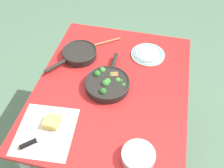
# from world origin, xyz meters

# --- Properties ---
(ground_plane) EXTENTS (14.00, 14.00, 0.00)m
(ground_plane) POSITION_xyz_m (0.00, 0.00, 0.00)
(ground_plane) COLOR #51755B
(dining_table_red) EXTENTS (1.11, 0.89, 0.75)m
(dining_table_red) POSITION_xyz_m (0.00, 0.00, 0.66)
(dining_table_red) COLOR red
(dining_table_red) RESTS_ON ground_plane
(skillet_broccoli) EXTENTS (0.39, 0.26, 0.07)m
(skillet_broccoli) POSITION_xyz_m (-0.01, 0.03, 0.78)
(skillet_broccoli) COLOR black
(skillet_broccoli) RESTS_ON dining_table_red
(skillet_eggs) EXTENTS (0.34, 0.27, 0.05)m
(skillet_eggs) POSITION_xyz_m (0.20, 0.27, 0.78)
(skillet_eggs) COLOR black
(skillet_eggs) RESTS_ON dining_table_red
(wooden_spoon) EXTENTS (0.23, 0.30, 0.02)m
(wooden_spoon) POSITION_xyz_m (0.32, 0.22, 0.76)
(wooden_spoon) COLOR #996B42
(wooden_spoon) RESTS_ON dining_table_red
(parchment_sheet) EXTENTS (0.34, 0.32, 0.00)m
(parchment_sheet) POSITION_xyz_m (-0.37, 0.26, 0.75)
(parchment_sheet) COLOR beige
(parchment_sheet) RESTS_ON dining_table_red
(grater_knife) EXTENTS (0.21, 0.22, 0.02)m
(grater_knife) POSITION_xyz_m (-0.43, 0.27, 0.76)
(grater_knife) COLOR silver
(grater_knife) RESTS_ON dining_table_red
(cheese_block) EXTENTS (0.08, 0.08, 0.04)m
(cheese_block) POSITION_xyz_m (-0.33, 0.24, 0.78)
(cheese_block) COLOR #E0C15B
(cheese_block) RESTS_ON dining_table_red
(dinner_plate_stack) EXTENTS (0.22, 0.22, 0.03)m
(dinner_plate_stack) POSITION_xyz_m (0.32, -0.17, 0.77)
(dinner_plate_stack) COLOR silver
(dinner_plate_stack) RESTS_ON dining_table_red
(prep_bowl_steel) EXTENTS (0.16, 0.16, 0.05)m
(prep_bowl_steel) POSITION_xyz_m (-0.42, -0.22, 0.78)
(prep_bowl_steel) COLOR #B7B7BC
(prep_bowl_steel) RESTS_ON dining_table_red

